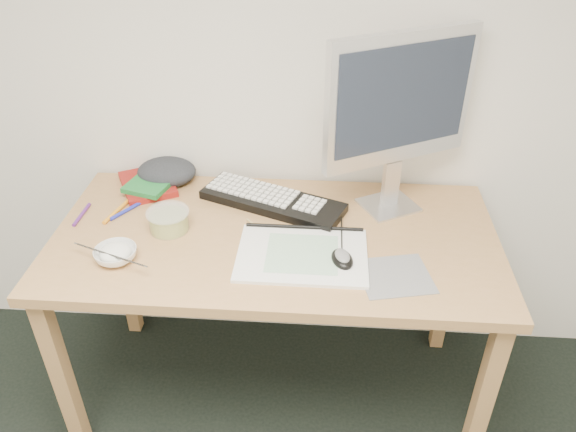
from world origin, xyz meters
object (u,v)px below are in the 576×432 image
monitor (400,104)px  keyboard (273,201)px  desk (275,255)px  sketchpad (302,255)px  rice_bowl (116,255)px

monitor → keyboard: bearing=154.2°
desk → keyboard: bearing=97.9°
desk → monitor: bearing=27.6°
desk → monitor: (0.37, 0.19, 0.45)m
sketchpad → monitor: size_ratio=0.66×
desk → keyboard: 0.20m
rice_bowl → monitor: bearing=23.3°
keyboard → rice_bowl: bearing=-119.8°
sketchpad → keyboard: keyboard is taller
rice_bowl → desk: bearing=19.7°
desk → monitor: 0.61m
sketchpad → keyboard: 0.30m
rice_bowl → sketchpad: bearing=5.9°
monitor → sketchpad: bearing=-161.4°
monitor → rice_bowl: (-0.82, -0.36, -0.35)m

